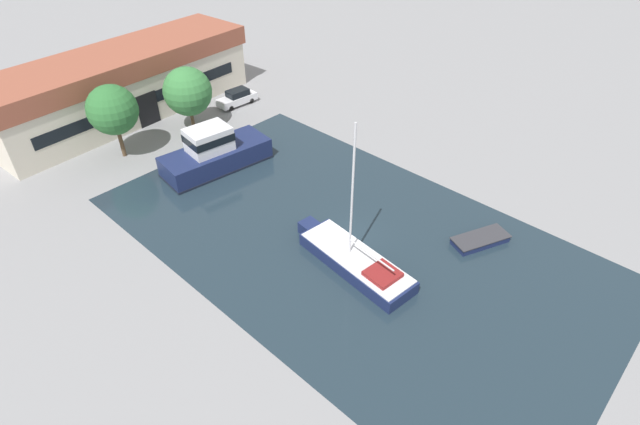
% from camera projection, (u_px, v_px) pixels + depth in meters
% --- Properties ---
extents(ground_plane, '(440.00, 440.00, 0.00)m').
position_uv_depth(ground_plane, '(348.00, 239.00, 37.92)').
color(ground_plane, gray).
extents(water_canal, '(22.15, 38.50, 0.01)m').
position_uv_depth(water_canal, '(348.00, 239.00, 37.92)').
color(water_canal, '#1E2D38').
rests_on(water_canal, ground).
extents(warehouse_building, '(29.17, 10.05, 6.85)m').
position_uv_depth(warehouse_building, '(122.00, 84.00, 52.64)').
color(warehouse_building, beige).
rests_on(warehouse_building, ground).
extents(quay_tree_near_building, '(4.83, 4.83, 6.51)m').
position_uv_depth(quay_tree_near_building, '(188.00, 91.00, 49.57)').
color(quay_tree_near_building, brown).
rests_on(quay_tree_near_building, ground).
extents(quay_tree_by_water, '(4.54, 4.54, 7.04)m').
position_uv_depth(quay_tree_by_water, '(112.00, 110.00, 44.78)').
color(quay_tree_by_water, brown).
rests_on(quay_tree_by_water, ground).
extents(parked_car, '(4.66, 1.96, 1.75)m').
position_uv_depth(parked_car, '(237.00, 98.00, 56.04)').
color(parked_car, silver).
rests_on(parked_car, ground).
extents(sailboat_moored, '(3.84, 10.48, 11.13)m').
position_uv_depth(sailboat_moored, '(354.00, 260.00, 35.15)').
color(sailboat_moored, '#19234C').
rests_on(sailboat_moored, water_canal).
extents(motor_cruiser, '(10.30, 5.12, 4.08)m').
position_uv_depth(motor_cruiser, '(214.00, 153.00, 45.13)').
color(motor_cruiser, '#19234C').
rests_on(motor_cruiser, water_canal).
extents(small_dinghy, '(4.73, 3.38, 0.56)m').
position_uv_depth(small_dinghy, '(480.00, 240.00, 37.38)').
color(small_dinghy, '#19234C').
rests_on(small_dinghy, water_canal).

